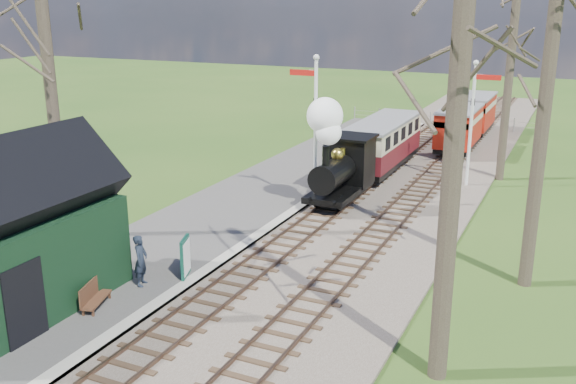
# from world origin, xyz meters

# --- Properties ---
(distant_hills) EXTENTS (114.40, 48.00, 22.02)m
(distant_hills) POSITION_xyz_m (1.40, 64.38, -16.21)
(distant_hills) COLOR #385B23
(distant_hills) RESTS_ON ground
(ballast_bed) EXTENTS (8.00, 60.00, 0.10)m
(ballast_bed) POSITION_xyz_m (1.30, 22.00, 0.05)
(ballast_bed) COLOR brown
(ballast_bed) RESTS_ON ground
(track_near) EXTENTS (1.60, 60.00, 0.15)m
(track_near) POSITION_xyz_m (0.00, 22.00, 0.10)
(track_near) COLOR brown
(track_near) RESTS_ON ground
(track_far) EXTENTS (1.60, 60.00, 0.15)m
(track_far) POSITION_xyz_m (2.60, 22.00, 0.10)
(track_far) COLOR brown
(track_far) RESTS_ON ground
(platform) EXTENTS (5.00, 44.00, 0.20)m
(platform) POSITION_xyz_m (-3.50, 14.00, 0.10)
(platform) COLOR #474442
(platform) RESTS_ON ground
(coping_strip) EXTENTS (0.40, 44.00, 0.21)m
(coping_strip) POSITION_xyz_m (-1.20, 14.00, 0.10)
(coping_strip) COLOR #B2AD9E
(coping_strip) RESTS_ON ground
(station_shed) EXTENTS (3.25, 6.30, 4.78)m
(station_shed) POSITION_xyz_m (-4.30, 4.00, 2.27)
(station_shed) COLOR black
(station_shed) RESTS_ON platform
(semaphore_near) EXTENTS (1.22, 0.24, 6.22)m
(semaphore_near) POSITION_xyz_m (-0.77, 16.00, 3.62)
(semaphore_near) COLOR silver
(semaphore_near) RESTS_ON ground
(semaphore_far) EXTENTS (1.22, 0.24, 5.72)m
(semaphore_far) POSITION_xyz_m (4.37, 22.00, 3.35)
(semaphore_far) COLOR silver
(semaphore_far) RESTS_ON ground
(bare_trees) EXTENTS (15.51, 22.39, 12.00)m
(bare_trees) POSITION_xyz_m (1.33, 10.10, 5.21)
(bare_trees) COLOR #382D23
(bare_trees) RESTS_ON ground
(fence_line) EXTENTS (12.60, 0.08, 1.00)m
(fence_line) POSITION_xyz_m (0.30, 36.00, 0.55)
(fence_line) COLOR slate
(fence_line) RESTS_ON ground
(locomotive) EXTENTS (1.79, 4.19, 4.48)m
(locomotive) POSITION_xyz_m (-0.01, 16.90, 2.07)
(locomotive) COLOR black
(locomotive) RESTS_ON ground
(coach) EXTENTS (2.09, 7.17, 2.20)m
(coach) POSITION_xyz_m (0.00, 22.96, 1.52)
(coach) COLOR black
(coach) RESTS_ON ground
(red_carriage_a) EXTENTS (1.93, 4.77, 2.03)m
(red_carriage_a) POSITION_xyz_m (2.60, 28.71, 1.41)
(red_carriage_a) COLOR black
(red_carriage_a) RESTS_ON ground
(red_carriage_b) EXTENTS (1.93, 4.77, 2.03)m
(red_carriage_b) POSITION_xyz_m (2.60, 34.21, 1.41)
(red_carriage_b) COLOR black
(red_carriage_b) RESTS_ON ground
(sign_board) EXTENTS (0.36, 0.81, 1.22)m
(sign_board) POSITION_xyz_m (-1.47, 7.86, 0.81)
(sign_board) COLOR #0E4132
(sign_board) RESTS_ON platform
(bench) EXTENTS (0.72, 1.31, 0.72)m
(bench) POSITION_xyz_m (-2.62, 5.10, 0.54)
(bench) COLOR #4E2D1C
(bench) RESTS_ON platform
(person) EXTENTS (0.51, 0.64, 1.53)m
(person) POSITION_xyz_m (-2.29, 6.79, 0.96)
(person) COLOR #1A212E
(person) RESTS_ON platform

